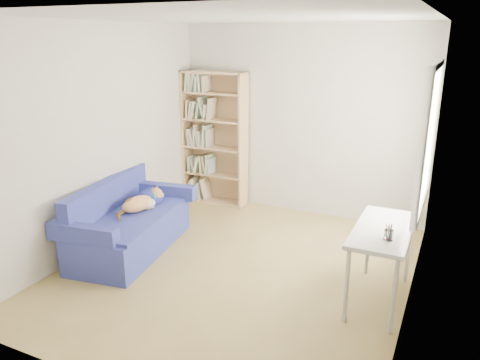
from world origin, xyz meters
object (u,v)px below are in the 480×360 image
(desk, at_px, (383,236))
(pen_cup, at_px, (389,234))
(sofa, at_px, (129,224))
(bookshelf, at_px, (215,144))

(desk, height_order, pen_cup, pen_cup)
(desk, bearing_deg, pen_cup, -72.53)
(sofa, distance_m, bookshelf, 2.00)
(sofa, bearing_deg, pen_cup, -11.65)
(sofa, relative_size, pen_cup, 11.59)
(pen_cup, bearing_deg, desk, 107.47)
(pen_cup, bearing_deg, bookshelf, 143.81)
(bookshelf, bearing_deg, desk, -33.46)
(bookshelf, distance_m, desk, 3.29)
(pen_cup, bearing_deg, sofa, 177.15)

